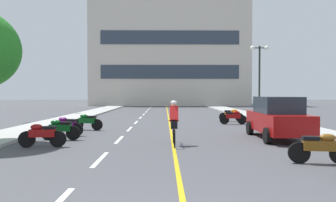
% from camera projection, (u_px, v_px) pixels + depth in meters
% --- Properties ---
extents(ground_plane, '(140.00, 140.00, 0.00)m').
position_uv_depth(ground_plane, '(165.00, 119.00, 24.48)').
color(ground_plane, '#47474C').
extents(curb_left, '(2.40, 72.00, 0.12)m').
position_uv_depth(curb_left, '(82.00, 115.00, 27.39)').
color(curb_left, '#A8A8A3').
rests_on(curb_left, ground).
extents(curb_right, '(2.40, 72.00, 0.12)m').
position_uv_depth(curb_right, '(248.00, 115.00, 27.56)').
color(curb_right, '#A8A8A3').
rests_on(curb_right, ground).
extents(lane_dash_1, '(0.14, 2.20, 0.01)m').
position_uv_depth(lane_dash_1, '(100.00, 159.00, 9.46)').
color(lane_dash_1, silver).
rests_on(lane_dash_1, ground).
extents(lane_dash_2, '(0.14, 2.20, 0.01)m').
position_uv_depth(lane_dash_2, '(119.00, 140.00, 13.46)').
color(lane_dash_2, silver).
rests_on(lane_dash_2, ground).
extents(lane_dash_3, '(0.14, 2.20, 0.01)m').
position_uv_depth(lane_dash_3, '(130.00, 129.00, 17.46)').
color(lane_dash_3, silver).
rests_on(lane_dash_3, ground).
extents(lane_dash_4, '(0.14, 2.20, 0.01)m').
position_uv_depth(lane_dash_4, '(136.00, 122.00, 21.46)').
color(lane_dash_4, silver).
rests_on(lane_dash_4, ground).
extents(lane_dash_5, '(0.14, 2.20, 0.01)m').
position_uv_depth(lane_dash_5, '(141.00, 118.00, 25.46)').
color(lane_dash_5, silver).
rests_on(lane_dash_5, ground).
extents(lane_dash_6, '(0.14, 2.20, 0.01)m').
position_uv_depth(lane_dash_6, '(144.00, 114.00, 29.46)').
color(lane_dash_6, silver).
rests_on(lane_dash_6, ground).
extents(lane_dash_7, '(0.14, 2.20, 0.01)m').
position_uv_depth(lane_dash_7, '(146.00, 112.00, 33.45)').
color(lane_dash_7, silver).
rests_on(lane_dash_7, ground).
extents(lane_dash_8, '(0.14, 2.20, 0.01)m').
position_uv_depth(lane_dash_8, '(148.00, 110.00, 37.45)').
color(lane_dash_8, silver).
rests_on(lane_dash_8, ground).
extents(lane_dash_9, '(0.14, 2.20, 0.01)m').
position_uv_depth(lane_dash_9, '(150.00, 108.00, 41.45)').
color(lane_dash_9, silver).
rests_on(lane_dash_9, ground).
extents(lane_dash_10, '(0.14, 2.20, 0.01)m').
position_uv_depth(lane_dash_10, '(151.00, 107.00, 45.45)').
color(lane_dash_10, silver).
rests_on(lane_dash_10, ground).
extents(lane_dash_11, '(0.14, 2.20, 0.01)m').
position_uv_depth(lane_dash_11, '(152.00, 106.00, 49.45)').
color(lane_dash_11, silver).
rests_on(lane_dash_11, ground).
extents(centre_line_yellow, '(0.12, 66.00, 0.01)m').
position_uv_depth(centre_line_yellow, '(168.00, 116.00, 27.48)').
color(centre_line_yellow, gold).
rests_on(centre_line_yellow, ground).
extents(office_building, '(25.07, 9.95, 17.41)m').
position_uv_depth(office_building, '(169.00, 53.00, 53.18)').
color(office_building, beige).
rests_on(office_building, ground).
extents(street_lamp_mid, '(1.46, 0.36, 5.50)m').
position_uv_depth(street_lamp_mid, '(259.00, 65.00, 24.38)').
color(street_lamp_mid, black).
rests_on(street_lamp_mid, curb_right).
extents(parked_car_near, '(1.99, 4.24, 1.82)m').
position_uv_depth(parked_car_near, '(278.00, 118.00, 13.70)').
color(parked_car_near, black).
rests_on(parked_car_near, ground).
extents(motorcycle_1, '(1.69, 0.60, 0.92)m').
position_uv_depth(motorcycle_1, '(320.00, 147.00, 8.81)').
color(motorcycle_1, black).
rests_on(motorcycle_1, ground).
extents(motorcycle_2, '(1.70, 0.60, 0.92)m').
position_uv_depth(motorcycle_2, '(42.00, 134.00, 11.54)').
color(motorcycle_2, black).
rests_on(motorcycle_2, ground).
extents(motorcycle_3, '(1.70, 0.60, 0.92)m').
position_uv_depth(motorcycle_3, '(60.00, 129.00, 13.32)').
color(motorcycle_3, black).
rests_on(motorcycle_3, ground).
extents(motorcycle_4, '(1.65, 0.77, 0.92)m').
position_uv_depth(motorcycle_4, '(66.00, 125.00, 14.76)').
color(motorcycle_4, black).
rests_on(motorcycle_4, ground).
extents(motorcycle_5, '(1.68, 0.66, 0.92)m').
position_uv_depth(motorcycle_5, '(87.00, 121.00, 16.88)').
color(motorcycle_5, black).
rests_on(motorcycle_5, ground).
extents(motorcycle_6, '(1.70, 0.60, 0.92)m').
position_uv_depth(motorcycle_6, '(233.00, 117.00, 20.07)').
color(motorcycle_6, black).
rests_on(motorcycle_6, ground).
extents(motorcycle_7, '(1.68, 0.67, 0.92)m').
position_uv_depth(motorcycle_7, '(232.00, 115.00, 22.15)').
color(motorcycle_7, black).
rests_on(motorcycle_7, ground).
extents(cyclist_rider, '(0.42, 1.77, 1.71)m').
position_uv_depth(cyclist_rider, '(174.00, 122.00, 12.03)').
color(cyclist_rider, black).
rests_on(cyclist_rider, ground).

